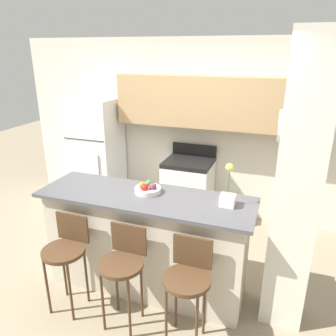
# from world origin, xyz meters

# --- Properties ---
(ground_plane) EXTENTS (14.00, 14.00, 0.00)m
(ground_plane) POSITION_xyz_m (0.00, 0.00, 0.00)
(ground_plane) COLOR gray
(wall_back) EXTENTS (5.60, 0.38, 2.55)m
(wall_back) POSITION_xyz_m (0.11, 1.86, 1.46)
(wall_back) COLOR silver
(wall_back) RESTS_ON ground_plane
(pillar_right) EXTENTS (0.38, 0.32, 2.55)m
(pillar_right) POSITION_xyz_m (1.34, 0.05, 1.28)
(pillar_right) COLOR silver
(pillar_right) RESTS_ON ground_plane
(counter_bar) EXTENTS (2.11, 0.67, 1.06)m
(counter_bar) POSITION_xyz_m (0.00, 0.00, 0.53)
(counter_bar) COLOR beige
(counter_bar) RESTS_ON ground_plane
(refrigerator) EXTENTS (0.70, 0.65, 1.71)m
(refrigerator) POSITION_xyz_m (-1.50, 1.57, 0.85)
(refrigerator) COLOR white
(refrigerator) RESTS_ON ground_plane
(stove_range) EXTENTS (0.66, 0.61, 1.07)m
(stove_range) POSITION_xyz_m (-0.02, 1.59, 0.46)
(stove_range) COLOR white
(stove_range) RESTS_ON ground_plane
(bar_stool_left) EXTENTS (0.40, 0.40, 0.94)m
(bar_stool_left) POSITION_xyz_m (-0.59, -0.49, 0.63)
(bar_stool_left) COLOR #4C331E
(bar_stool_left) RESTS_ON ground_plane
(bar_stool_mid) EXTENTS (0.40, 0.40, 0.94)m
(bar_stool_mid) POSITION_xyz_m (0.00, -0.49, 0.63)
(bar_stool_mid) COLOR #4C331E
(bar_stool_mid) RESTS_ON ground_plane
(bar_stool_right) EXTENTS (0.40, 0.40, 0.94)m
(bar_stool_right) POSITION_xyz_m (0.59, -0.49, 0.63)
(bar_stool_right) COLOR #4C331E
(bar_stool_right) RESTS_ON ground_plane
(orchid_vase) EXTENTS (0.13, 0.13, 0.40)m
(orchid_vase) POSITION_xyz_m (0.78, 0.06, 1.16)
(orchid_vase) COLOR white
(orchid_vase) RESTS_ON counter_bar
(fruit_bowl) EXTENTS (0.26, 0.26, 0.11)m
(fruit_bowl) POSITION_xyz_m (0.00, 0.08, 1.10)
(fruit_bowl) COLOR silver
(fruit_bowl) RESTS_ON counter_bar
(trash_bin) EXTENTS (0.28, 0.28, 0.38)m
(trash_bin) POSITION_xyz_m (-0.93, 1.35, 0.19)
(trash_bin) COLOR black
(trash_bin) RESTS_ON ground_plane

